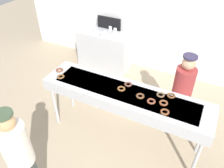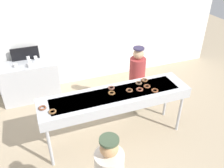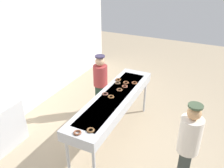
# 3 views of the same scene
# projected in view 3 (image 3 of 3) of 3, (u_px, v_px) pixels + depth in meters

# --- Properties ---
(ground_plane) EXTENTS (16.00, 16.00, 0.00)m
(ground_plane) POSITION_uv_depth(u_px,v_px,m) (114.00, 138.00, 5.16)
(ground_plane) COLOR tan
(back_wall) EXTENTS (8.00, 0.12, 3.32)m
(back_wall) POSITION_uv_depth(u_px,v_px,m) (17.00, 50.00, 5.36)
(back_wall) COLOR white
(back_wall) RESTS_ON ground
(fryer_conveyor) EXTENTS (2.78, 0.68, 1.07)m
(fryer_conveyor) POSITION_uv_depth(u_px,v_px,m) (114.00, 100.00, 4.72)
(fryer_conveyor) COLOR #B7BABF
(fryer_conveyor) RESTS_ON ground
(chocolate_donut_0) EXTENTS (0.18, 0.18, 0.03)m
(chocolate_donut_0) POSITION_uv_depth(u_px,v_px,m) (126.00, 83.00, 5.17)
(chocolate_donut_0) COLOR brown
(chocolate_donut_0) RESTS_ON fryer_conveyor
(chocolate_donut_1) EXTENTS (0.18, 0.18, 0.03)m
(chocolate_donut_1) POSITION_uv_depth(u_px,v_px,m) (118.00, 80.00, 5.30)
(chocolate_donut_1) COLOR brown
(chocolate_donut_1) RESTS_ON fryer_conveyor
(chocolate_donut_2) EXTENTS (0.17, 0.17, 0.03)m
(chocolate_donut_2) POSITION_uv_depth(u_px,v_px,m) (77.00, 133.00, 3.64)
(chocolate_donut_2) COLOR brown
(chocolate_donut_2) RESTS_ON fryer_conveyor
(chocolate_donut_3) EXTENTS (0.18, 0.18, 0.03)m
(chocolate_donut_3) POSITION_uv_depth(u_px,v_px,m) (91.00, 130.00, 3.69)
(chocolate_donut_3) COLOR brown
(chocolate_donut_3) RESTS_ON fryer_conveyor
(chocolate_donut_4) EXTENTS (0.15, 0.15, 0.03)m
(chocolate_donut_4) POSITION_uv_depth(u_px,v_px,m) (119.00, 90.00, 4.87)
(chocolate_donut_4) COLOR brown
(chocolate_donut_4) RESTS_ON fryer_conveyor
(chocolate_donut_5) EXTENTS (0.15, 0.15, 0.03)m
(chocolate_donut_5) POSITION_uv_depth(u_px,v_px,m) (125.00, 86.00, 5.01)
(chocolate_donut_5) COLOR brown
(chocolate_donut_5) RESTS_ON fryer_conveyor
(chocolate_donut_6) EXTENTS (0.18, 0.18, 0.03)m
(chocolate_donut_6) POSITION_uv_depth(u_px,v_px,m) (118.00, 83.00, 5.16)
(chocolate_donut_6) COLOR brown
(chocolate_donut_6) RESTS_ON fryer_conveyor
(chocolate_donut_7) EXTENTS (0.17, 0.17, 0.03)m
(chocolate_donut_7) POSITION_uv_depth(u_px,v_px,m) (111.00, 97.00, 4.62)
(chocolate_donut_7) COLOR brown
(chocolate_donut_7) RESTS_ON fryer_conveyor
(chocolate_donut_8) EXTENTS (0.16, 0.16, 0.03)m
(chocolate_donut_8) POSITION_uv_depth(u_px,v_px,m) (105.00, 94.00, 4.72)
(chocolate_donut_8) COLOR brown
(chocolate_donut_8) RESTS_ON fryer_conveyor
(chocolate_donut_9) EXTENTS (0.16, 0.16, 0.03)m
(chocolate_donut_9) POSITION_uv_depth(u_px,v_px,m) (134.00, 83.00, 5.16)
(chocolate_donut_9) COLOR brown
(chocolate_donut_9) RESTS_ON fryer_conveyor
(worker_baker) EXTENTS (0.34, 0.34, 1.55)m
(worker_baker) POSITION_uv_depth(u_px,v_px,m) (100.00, 82.00, 5.67)
(worker_baker) COLOR #22392B
(worker_baker) RESTS_ON ground
(customer_waiting) EXTENTS (0.34, 0.34, 1.70)m
(customer_waiting) POSITION_uv_depth(u_px,v_px,m) (188.00, 146.00, 3.55)
(customer_waiting) COLOR #353D3A
(customer_waiting) RESTS_ON ground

